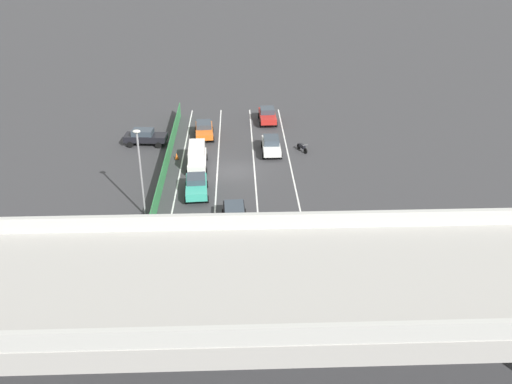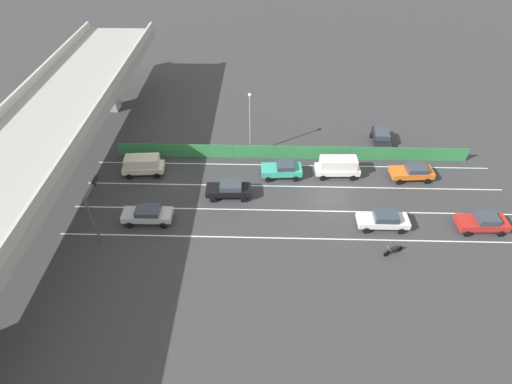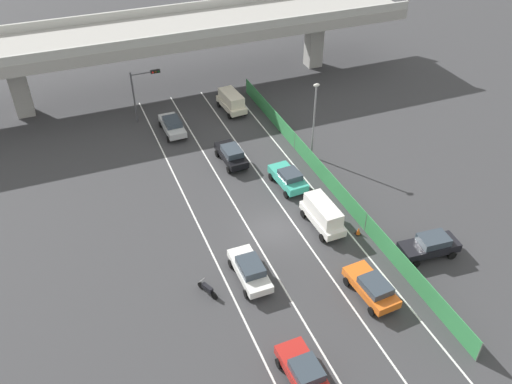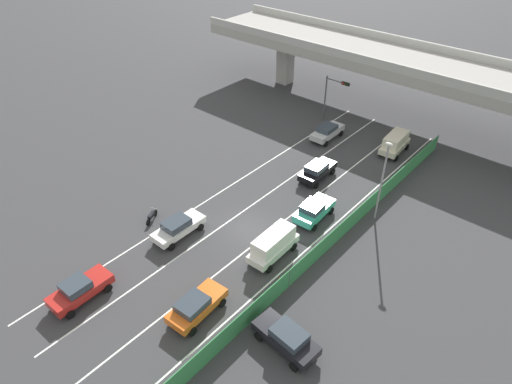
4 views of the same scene
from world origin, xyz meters
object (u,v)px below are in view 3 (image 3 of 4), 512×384
car_taxi_orange (372,287)px  traffic_light (142,86)px  car_sedan_silver (172,125)px  car_sedan_red (305,373)px  car_van_white (323,214)px  motorcycle (207,289)px  traffic_cone (358,231)px  parked_sedan_dark (430,245)px  car_sedan_black (231,154)px  car_taxi_teal (288,178)px  street_lamp (314,114)px  car_hatchback_white (250,270)px  car_van_cream (231,101)px

car_taxi_orange → traffic_light: traffic_light is taller
car_sedan_silver → car_sedan_red: (-0.21, -30.81, 0.02)m
car_van_white → motorcycle: car_van_white is taller
traffic_light → traffic_cone: size_ratio=8.46×
parked_sedan_dark → car_taxi_orange: bearing=-162.4°
car_van_white → motorcycle: bearing=-161.9°
car_sedan_black → car_taxi_teal: bearing=-58.2°
car_taxi_orange → parked_sedan_dark: parked_sedan_dark is taller
street_lamp → car_sedan_silver: bearing=140.3°
motorcycle → car_van_white: bearing=18.1°
car_hatchback_white → car_sedan_black: size_ratio=1.03×
car_sedan_black → street_lamp: size_ratio=0.60×
car_van_cream → traffic_cone: size_ratio=6.73×
car_sedan_silver → traffic_cone: (9.51, -20.53, -0.60)m
car_van_white → car_van_cream: (-0.22, 20.70, -0.03)m
car_sedan_silver → motorcycle: bearing=-98.6°
car_sedan_silver → motorcycle: car_sedan_silver is taller
car_taxi_teal → car_van_cream: (0.07, 14.82, 0.30)m
car_van_white → street_lamp: street_lamp is taller
car_van_white → car_van_cream: 20.70m
car_taxi_orange → parked_sedan_dark: 6.49m
car_hatchback_white → parked_sedan_dark: (13.30, -2.65, 0.04)m
car_taxi_orange → car_sedan_black: (-3.30, 19.12, 0.03)m
car_taxi_orange → motorcycle: size_ratio=2.48×
car_sedan_red → street_lamp: street_lamp is taller
car_van_white → car_taxi_orange: bearing=-92.3°
car_taxi_orange → parked_sedan_dark: bearing=17.6°
street_lamp → traffic_cone: size_ratio=11.44×
car_van_white → traffic_light: traffic_light is taller
car_sedan_silver → car_taxi_teal: (7.03, -12.70, 0.02)m
car_van_cream → traffic_light: 9.49m
car_hatchback_white → street_lamp: (11.20, 12.65, 3.64)m
car_taxi_teal → car_van_cream: 14.83m
car_van_cream → car_sedan_red: (-7.31, -32.93, -0.30)m
car_sedan_black → car_van_white: bearing=-72.2°
car_van_cream → car_sedan_red: size_ratio=0.99×
traffic_cone → car_sedan_silver: bearing=114.9°
car_sedan_red → car_sedan_black: (3.91, 23.48, 0.00)m
car_taxi_teal → car_sedan_black: 6.32m
parked_sedan_dark → traffic_light: bearing=118.3°
car_sedan_silver → parked_sedan_dark: (13.18, -24.48, 0.04)m
car_hatchback_white → car_taxi_teal: 11.60m
car_sedan_silver → car_hatchback_white: car_hatchback_white is taller
motorcycle → traffic_cone: bearing=6.8°
motorcycle → traffic_cone: 12.96m
car_taxi_teal → street_lamp: 6.47m
car_sedan_black → motorcycle: size_ratio=2.50×
car_sedan_red → traffic_light: (-1.68, 34.35, 2.99)m
car_hatchback_white → car_van_cream: bearing=73.2°
motorcycle → car_sedan_silver: bearing=81.4°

